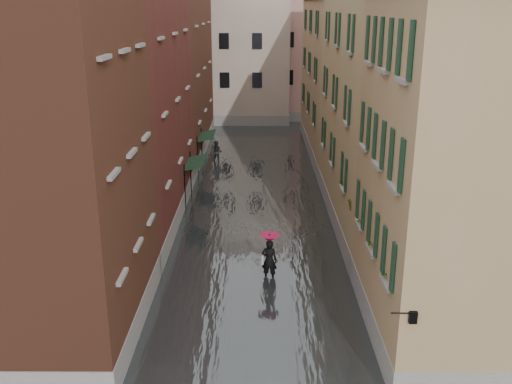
{
  "coord_description": "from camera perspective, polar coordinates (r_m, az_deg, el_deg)",
  "views": [
    {
      "loc": [
        0.13,
        -19.74,
        11.09
      ],
      "look_at": [
        0.02,
        4.88,
        3.0
      ],
      "focal_mm": 40.0,
      "sensor_mm": 36.0,
      "label": 1
    }
  ],
  "objects": [
    {
      "name": "building_right_near",
      "position": [
        19.76,
        20.6,
        1.32
      ],
      "size": [
        6.0,
        8.0,
        11.5
      ],
      "primitive_type": "cube",
      "color": "#977C4E",
      "rests_on": "ground"
    },
    {
      "name": "window_planters",
      "position": [
        21.96,
        10.72,
        -2.34
      ],
      "size": [
        0.59,
        10.23,
        0.84
      ],
      "color": "brown",
      "rests_on": "ground"
    },
    {
      "name": "building_right_far",
      "position": [
        44.59,
        9.28,
        11.08
      ],
      "size": [
        6.0,
        16.0,
        11.5
      ],
      "primitive_type": "cube",
      "color": "#977C4E",
      "rests_on": "ground"
    },
    {
      "name": "building_end_pink",
      "position": [
        60.24,
        6.0,
        13.25
      ],
      "size": [
        10.0,
        9.0,
        12.0
      ],
      "primitive_type": "cube",
      "color": "tan",
      "rests_on": "ground"
    },
    {
      "name": "awning_near",
      "position": [
        32.86,
        -6.09,
        2.87
      ],
      "size": [
        1.09,
        2.86,
        2.8
      ],
      "color": "black",
      "rests_on": "ground"
    },
    {
      "name": "building_left_far",
      "position": [
        44.5,
        -9.2,
        12.69
      ],
      "size": [
        6.0,
        16.0,
        14.0
      ],
      "primitive_type": "cube",
      "color": "brown",
      "rests_on": "ground"
    },
    {
      "name": "building_right_mid",
      "position": [
        29.9,
        13.7,
        8.85
      ],
      "size": [
        6.0,
        14.0,
        13.0
      ],
      "primitive_type": "cube",
      "color": "#9E8B60",
      "rests_on": "ground"
    },
    {
      "name": "pedestrian_main",
      "position": [
        23.94,
        1.33,
        -6.25
      ],
      "size": [
        0.85,
        0.85,
        2.06
      ],
      "color": "black",
      "rests_on": "ground"
    },
    {
      "name": "pedestrian_far",
      "position": [
        41.82,
        -3.93,
        3.97
      ],
      "size": [
        0.9,
        0.74,
        1.69
      ],
      "primitive_type": "imported",
      "rotation": [
        0.0,
        0.0,
        -0.13
      ],
      "color": "black",
      "rests_on": "ground"
    },
    {
      "name": "wall_lantern",
      "position": [
        16.48,
        15.32,
        -11.9
      ],
      "size": [
        0.71,
        0.22,
        0.35
      ],
      "color": "black",
      "rests_on": "ground"
    },
    {
      "name": "building_end_cream",
      "position": [
        58.0,
        -2.93,
        13.63
      ],
      "size": [
        12.0,
        9.0,
        13.0
      ],
      "primitive_type": "cube",
      "color": "beige",
      "rests_on": "ground"
    },
    {
      "name": "building_left_mid",
      "position": [
        30.0,
        -13.65,
        8.4
      ],
      "size": [
        6.0,
        14.0,
        12.5
      ],
      "primitive_type": "cube",
      "color": "#57251B",
      "rests_on": "ground"
    },
    {
      "name": "building_left_near",
      "position": [
        19.66,
        -21.06,
        3.46
      ],
      "size": [
        6.0,
        8.0,
        13.0
      ],
      "primitive_type": "cube",
      "color": "brown",
      "rests_on": "ground"
    },
    {
      "name": "floodwater",
      "position": [
        34.53,
        0.02,
        -0.37
      ],
      "size": [
        10.0,
        60.0,
        0.2
      ],
      "primitive_type": "cube",
      "color": "#3C4143",
      "rests_on": "ground"
    },
    {
      "name": "ground",
      "position": [
        22.64,
        -0.11,
        -11.14
      ],
      "size": [
        120.0,
        120.0,
        0.0
      ],
      "primitive_type": "plane",
      "color": "#535355",
      "rests_on": "ground"
    },
    {
      "name": "awning_far",
      "position": [
        39.57,
        -5.02,
        5.53
      ],
      "size": [
        1.09,
        2.95,
        2.8
      ],
      "color": "black",
      "rests_on": "ground"
    }
  ]
}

